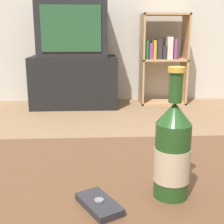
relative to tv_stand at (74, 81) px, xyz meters
name	(u,v)px	position (x,y,z in m)	size (l,w,h in m)	color
coffee_table	(116,221)	(0.26, -2.71, 0.12)	(1.36, 0.74, 0.44)	brown
tv_stand	(74,81)	(0.00, 0.00, 0.00)	(0.89, 0.48, 0.53)	black
television	(73,29)	(0.00, 0.00, 0.54)	(0.69, 0.48, 0.55)	black
bookshelf	(162,56)	(0.95, 0.10, 0.26)	(0.49, 0.30, 0.96)	tan
beer_bottle	(172,151)	(0.37, -2.71, 0.28)	(0.07, 0.07, 0.26)	#1E4219
cell_phone	(99,204)	(0.23, -2.75, 0.19)	(0.10, 0.12, 0.02)	#232328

